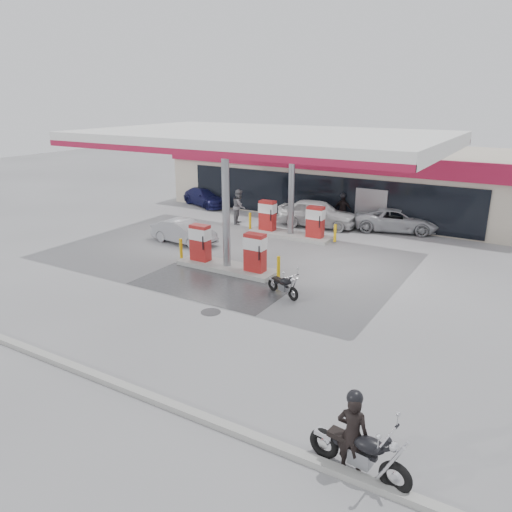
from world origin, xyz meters
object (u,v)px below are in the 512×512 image
at_px(pump_island_near, 227,253).
at_px(main_motorcycle, 360,453).
at_px(pump_island_far, 291,224).
at_px(parked_car_right, 397,220).
at_px(sedan_white, 317,213).
at_px(parked_motorcycle, 283,286).
at_px(biker_walking, 342,210).
at_px(hatchback_silver, 184,232).
at_px(parked_car_left, 206,197).
at_px(biker_main, 352,434).
at_px(attendant, 239,207).

relative_size(pump_island_near, main_motorcycle, 2.32).
bearing_deg(main_motorcycle, pump_island_far, 129.12).
height_order(main_motorcycle, parked_car_right, parked_car_right).
xyz_separation_m(pump_island_far, sedan_white, (0.33, 2.70, 0.05)).
height_order(parked_motorcycle, biker_walking, biker_walking).
bearing_deg(hatchback_silver, parked_motorcycle, -110.77).
bearing_deg(parked_car_left, biker_walking, -69.41).
distance_m(sedan_white, parked_car_right, 4.37).
distance_m(sedan_white, hatchback_silver, 7.86).
relative_size(pump_island_near, hatchback_silver, 1.44).
bearing_deg(parked_car_left, biker_main, -115.63).
bearing_deg(hatchback_silver, attendant, 1.71).
relative_size(pump_island_near, parked_car_right, 1.14).
xyz_separation_m(main_motorcycle, parked_car_right, (-4.55, 18.80, 0.12)).
bearing_deg(pump_island_near, pump_island_far, 90.00).
distance_m(biker_main, sedan_white, 19.45).
xyz_separation_m(pump_island_far, hatchback_silver, (-4.09, -3.80, -0.12)).
distance_m(sedan_white, attendant, 4.50).
bearing_deg(parked_motorcycle, hatchback_silver, 177.95).
distance_m(main_motorcycle, parked_car_right, 19.35).
height_order(sedan_white, hatchback_silver, sedan_white).
relative_size(biker_main, hatchback_silver, 0.48).
bearing_deg(main_motorcycle, hatchback_silver, 147.74).
bearing_deg(sedan_white, parked_car_right, -79.61).
relative_size(biker_main, parked_motorcycle, 1.05).
height_order(attendant, hatchback_silver, attendant).
distance_m(main_motorcycle, parked_motorcycle, 9.28).
xyz_separation_m(pump_island_far, biker_walking, (1.38, 3.80, 0.15)).
height_order(main_motorcycle, biker_main, biker_main).
bearing_deg(biker_walking, hatchback_silver, -134.78).
xyz_separation_m(attendant, parked_car_left, (-4.58, 3.00, -0.41)).
relative_size(parked_motorcycle, biker_walking, 0.95).
relative_size(sedan_white, parked_car_right, 1.00).
bearing_deg(pump_island_far, parked_motorcycle, -64.93).
distance_m(pump_island_far, attendant, 3.98).
height_order(main_motorcycle, sedan_white, sedan_white).
bearing_deg(sedan_white, pump_island_far, 166.15).
xyz_separation_m(sedan_white, parked_car_right, (4.17, 1.30, -0.14)).
relative_size(pump_island_far, parked_car_right, 1.14).
xyz_separation_m(sedan_white, hatchback_silver, (-4.42, -6.50, -0.18)).
height_order(sedan_white, parked_car_left, sedan_white).
xyz_separation_m(hatchback_silver, parked_car_left, (-4.33, 7.80, 0.01)).
xyz_separation_m(biker_main, parked_car_left, (-17.27, 18.78, -0.27)).
xyz_separation_m(biker_main, sedan_white, (-8.53, 17.48, -0.10)).
bearing_deg(pump_island_near, sedan_white, 87.85).
xyz_separation_m(pump_island_near, parked_car_right, (4.50, 10.00, -0.08)).
bearing_deg(parked_car_left, pump_island_near, -118.14).
height_order(biker_main, hatchback_silver, biker_main).
relative_size(biker_main, parked_car_left, 0.42).
height_order(hatchback_silver, biker_walking, biker_walking).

